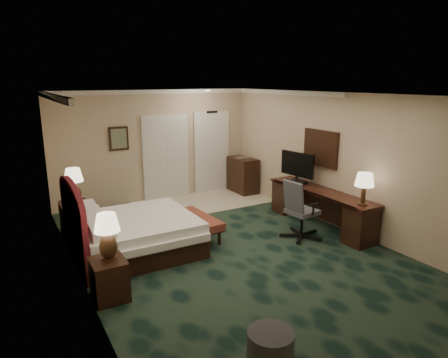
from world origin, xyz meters
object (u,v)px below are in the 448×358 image
nightstand_far (75,219)px  tv (297,168)px  ottoman (270,347)px  minibar (243,175)px  desk (320,208)px  bed (137,234)px  lamp_near (108,237)px  lamp_far (74,186)px  bed_bench (199,226)px  desk_chair (302,209)px  nightstand_near (109,279)px

nightstand_far → tv: bearing=-16.8°
nightstand_far → ottoman: bearing=-76.9°
minibar → desk: bearing=-90.2°
bed → lamp_near: 1.63m
nightstand_far → lamp_far: size_ratio=0.95×
lamp_far → bed_bench: size_ratio=0.54×
desk_chair → ottoman: bearing=-141.4°
bed_bench → lamp_far: bearing=142.4°
bed → desk: 3.69m
lamp_near → desk: (4.42, 0.65, -0.51)m
desk → lamp_far: bearing=155.3°
desk → nightstand_near: bearing=-171.4°
nightstand_far → bed_bench: 2.40m
bed_bench → ottoman: size_ratio=2.46×
desk → tv: 1.00m
lamp_far → minibar: size_ratio=0.73×
desk_chair → minibar: 3.33m
bed → lamp_far: size_ratio=2.87×
bed_bench → minibar: (2.42, 2.25, 0.25)m
nightstand_near → lamp_near: 0.61m
lamp_near → lamp_far: size_ratio=0.96×
lamp_far → desk_chair: lamp_far is taller
nightstand_near → desk: size_ratio=0.21×
tv → desk_chair: size_ratio=0.76×
bed → bed_bench: (1.22, 0.05, -0.10)m
bed → nightstand_far: size_ratio=3.04×
lamp_far → minibar: bearing=12.1°
bed → minibar: size_ratio=2.10×
lamp_near → bed_bench: bearing=34.0°
ottoman → tv: (3.25, 3.51, 0.92)m
desk_chair → minibar: bearing=71.5°
nightstand_far → ottoman: nightstand_far is taller
desk_chair → desk: bearing=16.2°
desk_chair → lamp_far: bearing=142.1°
bed → minibar: bearing=32.3°
nightstand_far → bed_bench: size_ratio=0.51×
lamp_near → lamp_far: lamp_far is taller
bed_bench → tv: size_ratio=1.43×
lamp_far → desk_chair: bearing=-32.2°
tv → minibar: tv is taller
nightstand_near → tv: size_ratio=0.65×
lamp_near → bed: bearing=58.6°
lamp_near → desk_chair: bearing=5.5°
nightstand_near → bed_bench: 2.46m
bed_bench → tv: bearing=-4.4°
bed_bench → tv: tv is taller
lamp_far → ottoman: (1.09, -4.83, -0.79)m
lamp_far → nightstand_near: bearing=-91.4°
bed_bench → tv: (2.36, -0.01, 0.89)m
bed_bench → minibar: minibar is taller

